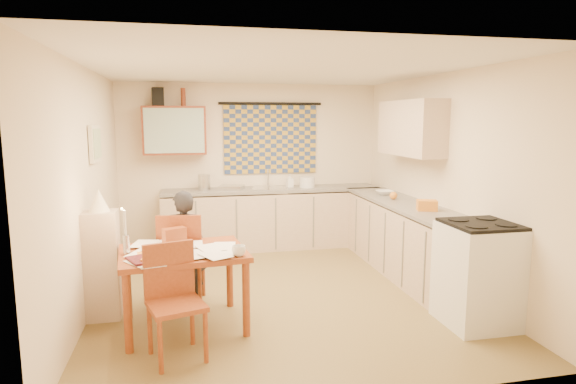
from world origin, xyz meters
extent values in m
cube|color=brown|center=(0.00, 0.00, -0.01)|extent=(4.00, 4.50, 0.02)
cube|color=white|center=(0.00, 0.00, 2.51)|extent=(4.00, 4.50, 0.02)
cube|color=beige|center=(0.00, 2.26, 1.25)|extent=(4.00, 0.02, 2.50)
cube|color=beige|center=(0.00, -2.26, 1.25)|extent=(4.00, 0.02, 2.50)
cube|color=beige|center=(-2.01, 0.00, 1.25)|extent=(0.02, 4.50, 2.50)
cube|color=beige|center=(2.01, 0.00, 1.25)|extent=(0.02, 4.50, 2.50)
cube|color=navy|center=(0.30, 2.22, 1.65)|extent=(1.45, 0.03, 1.05)
cylinder|color=black|center=(0.30, 2.20, 2.20)|extent=(1.60, 0.04, 0.04)
cube|color=maroon|center=(-1.15, 2.08, 1.80)|extent=(0.90, 0.34, 0.70)
cube|color=#99B2A5|center=(-1.15, 1.91, 1.80)|extent=(0.84, 0.02, 0.64)
cube|color=tan|center=(1.83, 0.55, 1.85)|extent=(0.34, 1.30, 0.70)
cube|color=beige|center=(-1.97, 0.40, 1.70)|extent=(0.04, 0.50, 0.40)
cube|color=silver|center=(-1.95, 0.40, 1.70)|extent=(0.01, 0.42, 0.32)
cube|color=tan|center=(0.27, 1.95, 0.43)|extent=(3.30, 0.60, 0.86)
cube|color=#625F5B|center=(0.27, 1.95, 0.90)|extent=(3.30, 0.62, 0.04)
cube|color=tan|center=(1.70, 0.27, 0.43)|extent=(0.60, 2.95, 0.86)
cube|color=#625F5B|center=(1.70, 0.27, 0.90)|extent=(0.62, 2.95, 0.04)
cube|color=white|center=(1.70, -1.25, 0.49)|extent=(0.65, 0.65, 0.97)
cube|color=black|center=(1.70, -1.25, 0.99)|extent=(0.61, 0.61, 0.03)
cube|color=silver|center=(0.25, 1.95, 0.88)|extent=(0.64, 0.57, 0.10)
cylinder|color=silver|center=(0.24, 2.13, 1.06)|extent=(0.04, 0.04, 0.28)
cube|color=silver|center=(-0.35, 1.95, 0.95)|extent=(0.43, 0.40, 0.06)
cylinder|color=silver|center=(-0.75, 1.95, 1.04)|extent=(0.21, 0.21, 0.24)
cylinder|color=white|center=(0.82, 1.95, 1.00)|extent=(0.25, 0.25, 0.16)
imported|color=white|center=(0.56, 2.00, 1.02)|extent=(0.12, 0.12, 0.21)
imported|color=white|center=(1.70, 1.00, 0.95)|extent=(0.24, 0.24, 0.06)
cube|color=orange|center=(1.70, -0.20, 0.98)|extent=(0.26, 0.22, 0.12)
sphere|color=orange|center=(1.65, 0.61, 0.97)|extent=(0.10, 0.10, 0.10)
cube|color=black|center=(-1.37, 2.08, 2.28)|extent=(0.18, 0.22, 0.26)
cylinder|color=#195926|center=(-1.32, 2.08, 2.28)|extent=(0.09, 0.09, 0.26)
cylinder|color=maroon|center=(-1.01, 2.08, 2.28)|extent=(0.08, 0.08, 0.26)
cube|color=maroon|center=(-1.06, -0.73, 0.72)|extent=(1.23, 0.99, 0.05)
cube|color=maroon|center=(-1.07, -0.10, 0.48)|extent=(0.51, 0.51, 0.04)
cube|color=maroon|center=(-1.10, -0.31, 0.75)|extent=(0.45, 0.10, 0.50)
cube|color=maroon|center=(-1.12, -1.34, 0.46)|extent=(0.53, 0.53, 0.04)
cube|color=maroon|center=(-1.17, -1.16, 0.71)|extent=(0.42, 0.16, 0.47)
imported|color=black|center=(-1.05, -0.17, 0.62)|extent=(0.54, 0.43, 1.24)
cube|color=tan|center=(-1.84, -0.33, 0.54)|extent=(0.32, 0.30, 1.08)
cone|color=beige|center=(-1.84, -0.33, 1.19)|extent=(0.20, 0.20, 0.22)
cube|color=maroon|center=(-1.14, -0.47, 0.83)|extent=(0.24, 0.18, 0.16)
imported|color=white|center=(-0.57, -1.03, 0.80)|extent=(0.15, 0.15, 0.10)
imported|color=maroon|center=(-1.50, -1.06, 0.76)|extent=(0.43, 0.45, 0.03)
imported|color=orange|center=(-1.45, -0.87, 0.76)|extent=(0.23, 0.28, 0.02)
cube|color=orange|center=(-1.34, -1.07, 0.77)|extent=(0.13, 0.10, 0.04)
cube|color=black|center=(-0.87, -1.04, 0.76)|extent=(0.14, 0.08, 0.02)
cylinder|color=silver|center=(-1.55, -0.76, 0.84)|extent=(0.06, 0.06, 0.18)
cylinder|color=white|center=(-1.56, -0.72, 1.04)|extent=(0.03, 0.03, 0.22)
sphere|color=#FFCC66|center=(-1.58, -0.72, 1.16)|extent=(0.02, 0.02, 0.02)
cube|color=white|center=(-1.32, -1.08, 0.75)|extent=(0.26, 0.33, 0.00)
cube|color=white|center=(-1.29, -1.04, 0.75)|extent=(0.31, 0.36, 0.00)
cube|color=white|center=(-1.25, -0.86, 0.75)|extent=(0.31, 0.36, 0.00)
cube|color=white|center=(-1.40, -1.05, 0.76)|extent=(0.34, 0.36, 0.00)
cube|color=white|center=(-0.98, -0.56, 0.76)|extent=(0.21, 0.30, 0.00)
cube|color=white|center=(-1.14, -0.98, 0.76)|extent=(0.33, 0.36, 0.00)
cube|color=white|center=(-0.92, -0.90, 0.76)|extent=(0.21, 0.30, 0.00)
cube|color=white|center=(-0.67, -0.69, 0.76)|extent=(0.25, 0.32, 0.00)
cube|color=white|center=(-0.68, -0.91, 0.76)|extent=(0.30, 0.35, 0.00)
cube|color=white|center=(-1.02, -0.97, 0.77)|extent=(0.29, 0.35, 0.00)
cube|color=white|center=(-1.41, -0.80, 0.77)|extent=(0.31, 0.36, 0.00)
cube|color=white|center=(-1.30, -0.51, 0.77)|extent=(0.26, 0.33, 0.00)
cube|color=white|center=(-0.81, -0.76, 0.77)|extent=(0.30, 0.35, 0.00)
cube|color=white|center=(-1.43, -0.48, 0.77)|extent=(0.27, 0.34, 0.00)
cube|color=white|center=(-1.28, -0.80, 0.77)|extent=(0.33, 0.36, 0.00)
cube|color=white|center=(-1.20, -0.90, 0.77)|extent=(0.30, 0.35, 0.00)
cube|color=white|center=(-0.78, -1.04, 0.78)|extent=(0.32, 0.36, 0.00)
camera|label=1|loc=(-1.01, -5.19, 1.96)|focal=30.00mm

